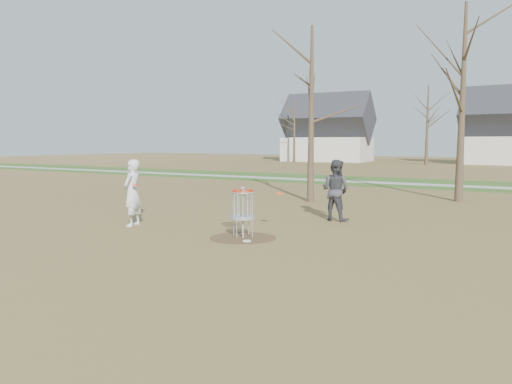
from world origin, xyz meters
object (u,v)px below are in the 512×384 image
disc_grounded (247,241)px  player_throwing (335,190)px  player_standing (132,193)px  disc_golf_basket (243,205)px

disc_grounded → player_throwing: bearing=82.7°
player_throwing → disc_grounded: bearing=88.6°
player_throwing → disc_grounded: (-0.58, -4.54, -0.99)m
player_standing → disc_grounded: size_ratio=9.37×
player_throwing → disc_grounded: size_ratio=9.18×
player_standing → player_throwing: bearing=116.3°
disc_grounded → player_standing: bearing=176.9°
disc_grounded → disc_golf_basket: 1.03m
player_throwing → disc_golf_basket: size_ratio=1.50×
player_standing → player_throwing: player_standing is taller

